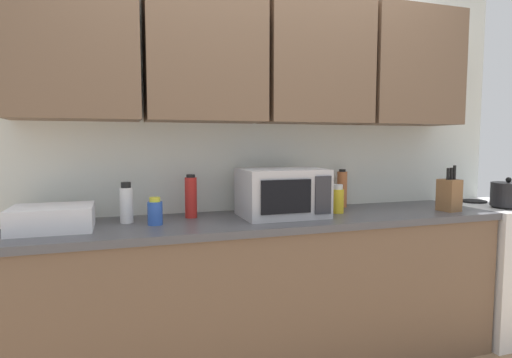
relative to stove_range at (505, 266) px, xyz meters
The scene contains 12 objects.
wall_back_with_cabinets 2.13m from the stove_range, behind, with size 3.67×0.38×2.60m.
counter_run 1.78m from the stove_range, behind, with size 2.80×0.63×0.90m.
stove_range is the anchor object (origin of this frame).
kettle 0.58m from the stove_range, 140.53° to the right, with size 0.21×0.21×0.19m.
microwave 1.80m from the stove_range, behind, with size 0.48×0.37×0.28m.
dish_rack 2.97m from the stove_range, behind, with size 0.38×0.30×0.12m, color silver.
knife_block 0.85m from the stove_range, 169.01° to the right, with size 0.11×0.13×0.29m.
bottle_red_sauce 2.30m from the stove_range, behind, with size 0.07×0.07×0.25m.
bottle_spice_jar 1.34m from the stove_range, 169.04° to the left, with size 0.07×0.07×0.25m.
bottle_white_jar 2.64m from the stove_range, behind, with size 0.07×0.07×0.22m.
bottle_yellow_mustard 1.44m from the stove_range, behind, with size 0.08×0.08×0.18m.
bottle_blue_cleaner 2.49m from the stove_range, behind, with size 0.08×0.08×0.15m.
Camera 1 is at (-0.83, -2.56, 1.33)m, focal length 29.50 mm.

